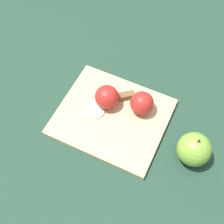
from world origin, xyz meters
The scene contains 7 objects.
ground_plane centered at (0.00, 0.00, 0.00)m, with size 4.00×4.00×0.00m, color #1E3828.
cutting_board centered at (0.00, 0.00, 0.01)m, with size 0.34×0.31×0.01m.
apple_half_left centered at (-0.07, -0.04, 0.05)m, with size 0.07×0.07×0.07m.
apple_half_right centered at (0.03, -0.03, 0.05)m, with size 0.07×0.07×0.07m.
knife centered at (-0.01, -0.06, 0.02)m, with size 0.15×0.09×0.02m.
apple_slice centered at (0.05, 0.00, 0.02)m, with size 0.05×0.05×0.01m.
apple_whole centered at (-0.24, 0.05, 0.05)m, with size 0.09×0.09×0.10m.
Camera 1 is at (-0.13, 0.43, 0.79)m, focal length 50.00 mm.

